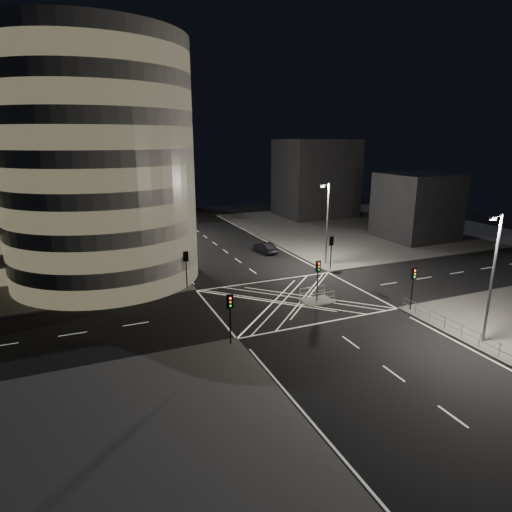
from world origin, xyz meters
name	(u,v)px	position (x,y,z in m)	size (l,w,h in m)	color
ground	(291,299)	(0.00, 0.00, 0.00)	(120.00, 120.00, 0.00)	black
sidewalk_far_right	(365,226)	(29.00, 27.00, 0.07)	(42.00, 42.00, 0.15)	#494644
central_island	(317,301)	(2.00, -1.50, 0.07)	(3.00, 2.00, 0.15)	slate
office_tower_curved	(51,163)	(-20.74, 18.74, 12.65)	(30.00, 29.00, 27.20)	gray
office_block_rear	(49,165)	(-22.00, 42.00, 11.15)	(24.00, 16.00, 22.00)	gray
building_right_far	(315,178)	(26.00, 40.00, 7.65)	(14.00, 12.00, 15.00)	black
building_right_near	(416,206)	(30.00, 16.00, 5.15)	(10.00, 10.00, 10.00)	black
building_far_end	(148,169)	(-4.00, 58.00, 9.00)	(18.00, 8.00, 18.00)	black
tree_a	(165,246)	(-10.50, 9.00, 4.38)	(4.23, 4.23, 6.68)	black
tree_b	(154,226)	(-10.50, 15.00, 5.44)	(4.70, 4.70, 8.00)	black
tree_c	(146,226)	(-10.50, 21.00, 4.31)	(4.47, 4.47, 6.74)	black
tree_d	(139,209)	(-10.50, 27.00, 5.56)	(4.71, 4.71, 8.13)	black
tree_e	(134,213)	(-10.50, 33.00, 4.15)	(3.66, 3.66, 6.12)	black
traffic_signal_fl	(186,263)	(-8.80, 6.80, 2.91)	(0.55, 0.22, 4.00)	black
traffic_signal_nl	(230,310)	(-8.80, -6.80, 2.91)	(0.55, 0.22, 4.00)	black
traffic_signal_fr	(331,247)	(8.80, 6.80, 2.91)	(0.55, 0.22, 4.00)	black
traffic_signal_nr	(413,281)	(8.80, -6.80, 2.91)	(0.55, 0.22, 4.00)	black
traffic_signal_island	(318,273)	(2.00, -1.50, 2.91)	(0.55, 0.22, 4.00)	black
street_lamp_left_near	(168,229)	(-9.44, 12.00, 5.54)	(1.25, 0.25, 10.00)	slate
street_lamp_left_far	(143,206)	(-9.44, 30.00, 5.54)	(1.25, 0.25, 10.00)	slate
street_lamp_right_far	(327,221)	(9.44, 9.00, 5.54)	(1.25, 0.25, 10.00)	slate
street_lamp_right_near	(492,275)	(9.44, -14.00, 5.54)	(1.25, 0.25, 10.00)	slate
railing_near_right	(453,327)	(8.30, -12.15, 0.70)	(0.06, 11.70, 1.10)	slate
railing_island_south	(322,298)	(2.00, -2.40, 0.70)	(2.80, 0.06, 1.10)	slate
railing_island_north	(312,292)	(2.00, -0.60, 0.70)	(2.80, 0.06, 1.10)	slate
sedan	(265,248)	(4.89, 17.26, 0.72)	(1.53, 4.39, 1.45)	black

